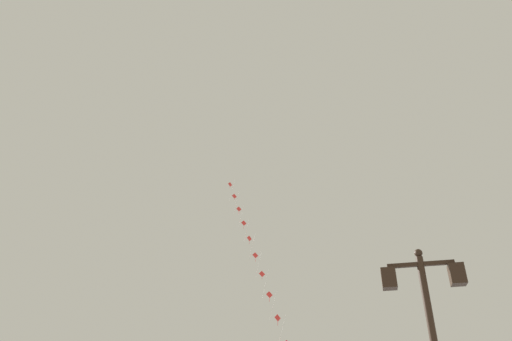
{
  "coord_description": "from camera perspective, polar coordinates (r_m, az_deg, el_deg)",
  "views": [
    {
      "loc": [
        0.82,
        -0.63,
        1.65
      ],
      "look_at": [
        -3.01,
        15.54,
        10.87
      ],
      "focal_mm": 32.7,
      "sensor_mm": 36.0,
      "label": 1
    }
  ],
  "objects": [
    {
      "name": "twin_lantern_lamp_post",
      "position": [
        9.65,
        20.62,
        -17.25
      ],
      "size": [
        1.55,
        0.28,
        4.79
      ],
      "color": "black",
      "rests_on": "ground_plane"
    },
    {
      "name": "kite_train",
      "position": [
        28.15,
        0.79,
        -12.72
      ],
      "size": [
        7.5,
        9.52,
        18.47
      ],
      "color": "brown",
      "rests_on": "ground_plane"
    }
  ]
}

